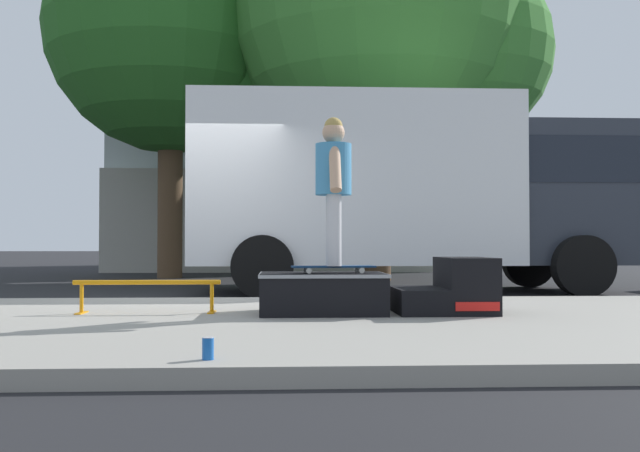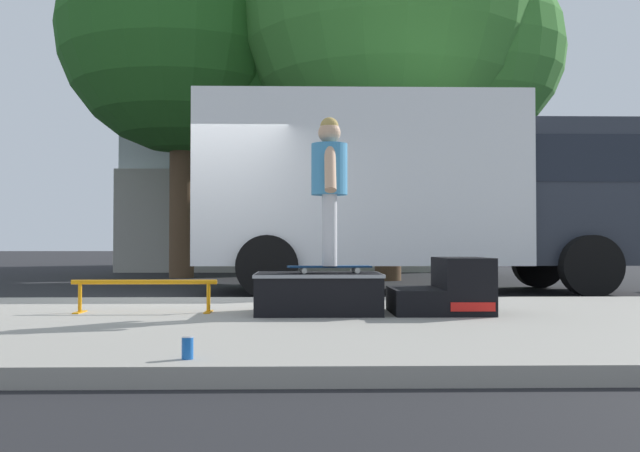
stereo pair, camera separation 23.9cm
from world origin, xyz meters
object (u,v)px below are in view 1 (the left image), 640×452
(kicker_ramp, at_px, (451,290))
(street_tree_main, at_px, (394,23))
(street_tree_neighbour, at_px, (186,38))
(grind_rail, at_px, (147,289))
(box_truck, at_px, (411,186))
(skateboard, at_px, (334,267))
(skate_box, at_px, (322,292))
(skater_kid, at_px, (333,178))
(soda_can, at_px, (208,349))

(kicker_ramp, bearing_deg, street_tree_main, 84.61)
(street_tree_neighbour, bearing_deg, grind_rail, -84.42)
(grind_rail, bearing_deg, box_truck, 54.26)
(skateboard, height_order, box_truck, box_truck)
(kicker_ramp, distance_m, grind_rail, 2.87)
(box_truck, distance_m, street_tree_neighbour, 7.57)
(grind_rail, xyz_separation_m, box_truck, (3.36, 4.66, 1.35))
(kicker_ramp, xyz_separation_m, box_truck, (0.49, 4.78, 1.36))
(box_truck, distance_m, street_tree_main, 5.29)
(skate_box, xyz_separation_m, box_truck, (1.71, 4.78, 1.38))
(street_tree_neighbour, bearing_deg, skateboard, -74.55)
(skateboard, bearing_deg, street_tree_neighbour, 105.45)
(box_truck, height_order, street_tree_main, street_tree_main)
(box_truck, bearing_deg, skate_box, -109.70)
(skater_kid, xyz_separation_m, street_tree_neighbour, (-2.69, 9.74, 4.10))
(box_truck, bearing_deg, skateboard, -108.56)
(skateboard, relative_size, street_tree_neighbour, 0.09)
(kicker_ramp, distance_m, street_tree_main, 9.93)
(street_tree_neighbour, bearing_deg, kicker_ramp, -68.65)
(skater_kid, xyz_separation_m, box_truck, (1.60, 4.78, 0.31))
(skate_box, xyz_separation_m, skateboard, (0.11, -0.00, 0.23))
(soda_can, bearing_deg, street_tree_neighbour, 98.23)
(street_tree_neighbour, bearing_deg, box_truck, -49.09)
(kicker_ramp, bearing_deg, skateboard, -179.92)
(kicker_ramp, xyz_separation_m, skater_kid, (-1.11, -0.00, 1.05))
(skateboard, bearing_deg, grind_rail, 176.21)
(skate_box, xyz_separation_m, skater_kid, (0.11, -0.00, 1.07))
(box_truck, bearing_deg, street_tree_neighbour, 130.91)
(kicker_ramp, relative_size, skateboard, 1.13)
(grind_rail, height_order, soda_can, grind_rail)
(skater_kid, bearing_deg, soda_can, -108.61)
(kicker_ramp, bearing_deg, grind_rail, 177.71)
(skater_kid, distance_m, street_tree_neighbour, 10.90)
(soda_can, height_order, street_tree_main, street_tree_main)
(skater_kid, bearing_deg, grind_rail, 176.21)
(soda_can, bearing_deg, box_truck, 71.42)
(grind_rail, relative_size, skater_kid, 0.98)
(skate_box, bearing_deg, kicker_ramp, -0.02)
(skate_box, relative_size, skater_kid, 0.84)
(street_tree_neighbour, bearing_deg, skate_box, -75.13)
(soda_can, distance_m, box_truck, 8.00)
(kicker_ramp, bearing_deg, box_truck, 84.14)
(skater_kid, bearing_deg, street_tree_neighbour, 105.45)
(skate_box, distance_m, kicker_ramp, 1.22)
(kicker_ramp, distance_m, street_tree_neighbour, 11.65)
(grind_rail, height_order, skateboard, skateboard)
(box_truck, xyz_separation_m, street_tree_neighbour, (-4.30, 4.96, 3.79))
(skater_kid, xyz_separation_m, street_tree_main, (1.91, 8.45, 4.11))
(skate_box, distance_m, street_tree_neighbour, 11.32)
(skateboard, relative_size, box_truck, 0.12)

